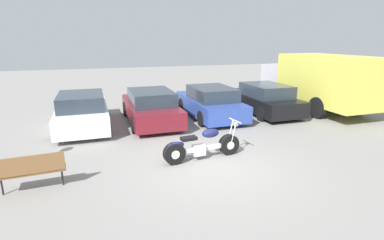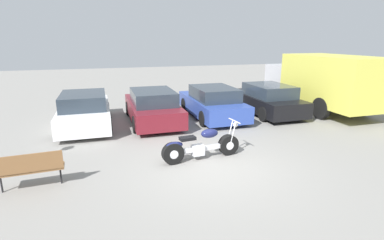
% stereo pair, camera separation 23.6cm
% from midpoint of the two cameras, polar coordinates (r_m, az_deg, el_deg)
% --- Properties ---
extents(ground_plane, '(60.00, 60.00, 0.00)m').
position_cam_midpoint_polar(ground_plane, '(8.19, 3.29, -8.81)').
color(ground_plane, gray).
extents(motorcycle, '(2.35, 0.66, 1.03)m').
position_cam_midpoint_polar(motorcycle, '(8.51, 1.04, -4.96)').
color(motorcycle, black).
rests_on(motorcycle, ground_plane).
extents(parked_car_white, '(1.90, 4.36, 1.35)m').
position_cam_midpoint_polar(parked_car_white, '(12.29, -20.70, 1.56)').
color(parked_car_white, white).
rests_on(parked_car_white, ground_plane).
extents(parked_car_maroon, '(1.90, 4.36, 1.35)m').
position_cam_midpoint_polar(parked_car_maroon, '(12.35, -8.43, 2.45)').
color(parked_car_maroon, maroon).
rests_on(parked_car_maroon, ground_plane).
extents(parked_car_blue, '(1.90, 4.36, 1.35)m').
position_cam_midpoint_polar(parked_car_blue, '(13.10, 2.95, 3.32)').
color(parked_car_blue, '#2D479E').
rests_on(parked_car_blue, ground_plane).
extents(parked_car_black, '(1.90, 4.36, 1.35)m').
position_cam_midpoint_polar(parked_car_black, '(14.22, 12.97, 3.90)').
color(parked_car_black, black).
rests_on(parked_car_black, ground_plane).
extents(delivery_truck, '(2.39, 6.36, 2.62)m').
position_cam_midpoint_polar(delivery_truck, '(15.49, 22.62, 7.11)').
color(delivery_truck, '#CCC64C').
rests_on(delivery_truck, ground_plane).
extents(park_bench, '(1.45, 0.50, 0.89)m').
position_cam_midpoint_polar(park_bench, '(7.65, -29.16, -8.16)').
color(park_bench, brown).
rests_on(park_bench, ground_plane).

